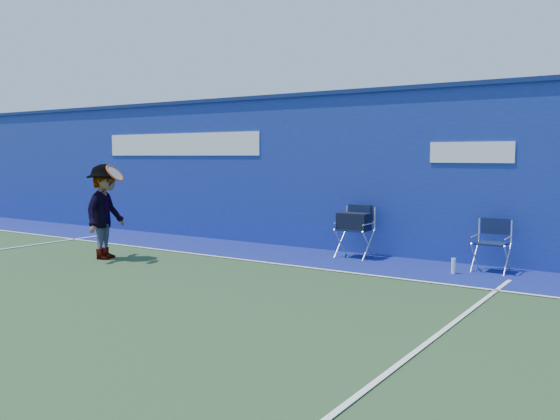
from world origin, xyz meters
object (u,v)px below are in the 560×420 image
Objects in this scene: water_bottle at (453,266)px; directors_chair_right at (491,256)px; directors_chair_left at (355,236)px; tennis_player at (106,212)px.

directors_chair_right is at bearing 47.82° from water_bottle.
directors_chair_left is 0.56× the size of tennis_player.
water_bottle is 0.15× the size of tennis_player.
directors_chair_left is 4.49m from tennis_player.
tennis_player is at bearing -159.95° from water_bottle.
directors_chair_left is 2.41m from directors_chair_right.
water_bottle is at bearing 20.05° from tennis_player.
tennis_player reaches higher than directors_chair_left.
water_bottle is (1.96, -0.50, -0.28)m from directors_chair_left.
directors_chair_left is at bearing 165.74° from water_bottle.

